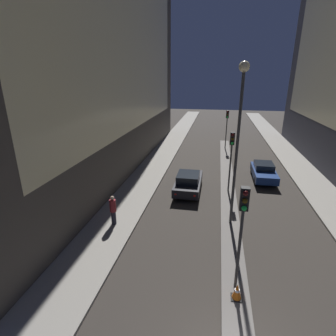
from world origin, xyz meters
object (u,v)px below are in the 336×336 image
(traffic_light_near, at_px, (243,217))
(street_lamp, at_px, (240,119))
(traffic_cone_near, at_px, (237,291))
(car_right_lane, at_px, (264,172))
(traffic_light_mid, at_px, (232,149))
(traffic_light_far, at_px, (227,121))
(car_left_lane, at_px, (188,182))
(pedestrian_on_left_sidewalk, at_px, (113,209))

(traffic_light_near, distance_m, street_lamp, 6.00)
(traffic_cone_near, relative_size, car_right_lane, 0.16)
(street_lamp, bearing_deg, traffic_light_mid, 90.00)
(traffic_light_far, relative_size, car_left_lane, 1.01)
(traffic_light_mid, distance_m, pedestrian_on_left_sidewalk, 9.42)
(traffic_light_mid, bearing_deg, traffic_light_near, -90.00)
(traffic_light_near, xyz_separation_m, traffic_light_far, (0.00, 22.61, 0.00))
(car_left_lane, height_order, pedestrian_on_left_sidewalk, pedestrian_on_left_sidewalk)
(traffic_light_mid, xyz_separation_m, traffic_cone_near, (0.02, -10.41, -2.99))
(traffic_light_far, relative_size, car_right_lane, 1.09)
(pedestrian_on_left_sidewalk, bearing_deg, traffic_cone_near, -32.49)
(traffic_light_near, distance_m, traffic_cone_near, 3.04)
(traffic_light_near, relative_size, traffic_light_far, 1.00)
(car_right_lane, relative_size, pedestrian_on_left_sidewalk, 2.30)
(car_right_lane, bearing_deg, traffic_light_mid, -132.55)
(car_left_lane, relative_size, car_right_lane, 1.08)
(street_lamp, bearing_deg, car_left_lane, 125.48)
(car_right_lane, bearing_deg, pedestrian_on_left_sidewalk, -136.39)
(street_lamp, relative_size, car_right_lane, 2.17)
(traffic_light_far, xyz_separation_m, car_right_lane, (3.03, -9.44, -2.74))
(car_right_lane, bearing_deg, car_left_lane, -149.17)
(car_left_lane, bearing_deg, traffic_light_mid, 5.96)
(traffic_cone_near, distance_m, car_right_lane, 14.04)
(street_lamp, height_order, traffic_cone_near, street_lamp)
(traffic_light_mid, bearing_deg, car_left_lane, -174.04)
(traffic_cone_near, relative_size, car_left_lane, 0.15)
(street_lamp, xyz_separation_m, car_left_lane, (-3.03, 4.25, -5.52))
(traffic_light_mid, height_order, street_lamp, street_lamp)
(traffic_light_mid, xyz_separation_m, car_left_lane, (-3.03, -0.32, -2.69))
(car_right_lane, distance_m, pedestrian_on_left_sidewalk, 13.59)
(pedestrian_on_left_sidewalk, bearing_deg, traffic_light_mid, 41.72)
(traffic_cone_near, relative_size, pedestrian_on_left_sidewalk, 0.37)
(traffic_light_mid, distance_m, street_lamp, 5.37)
(traffic_cone_near, bearing_deg, car_left_lane, 106.81)
(street_lamp, bearing_deg, traffic_light_far, 90.00)
(car_left_lane, bearing_deg, street_lamp, -54.52)
(traffic_light_far, height_order, car_left_lane, traffic_light_far)
(street_lamp, distance_m, traffic_cone_near, 8.24)
(car_left_lane, bearing_deg, car_right_lane, 30.83)
(traffic_light_mid, distance_m, car_left_lane, 4.07)
(street_lamp, height_order, car_right_lane, street_lamp)
(traffic_light_far, bearing_deg, street_lamp, -90.00)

